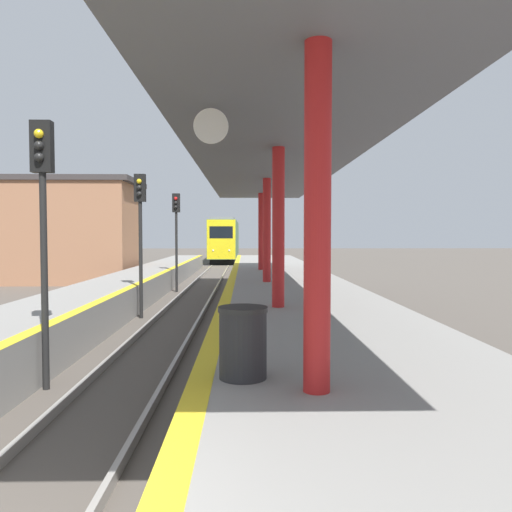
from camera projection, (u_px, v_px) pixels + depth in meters
name	position (u px, v px, depth m)	size (l,w,h in m)	color
train	(225.00, 240.00, 53.65)	(2.62, 18.19, 4.41)	black
signal_near	(43.00, 204.00, 8.74)	(0.36, 0.31, 4.75)	black
signal_mid	(140.00, 218.00, 16.35)	(0.36, 0.31, 4.75)	black
signal_far	(176.00, 224.00, 23.95)	(0.36, 0.31, 4.75)	black
station_canopy	(271.00, 166.00, 15.07)	(4.45, 25.92, 4.02)	red
trash_bin	(243.00, 342.00, 6.02)	(0.60, 0.60, 0.87)	#262628
station_building	(22.00, 231.00, 29.05)	(13.54, 5.33, 5.98)	#9E6B4C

